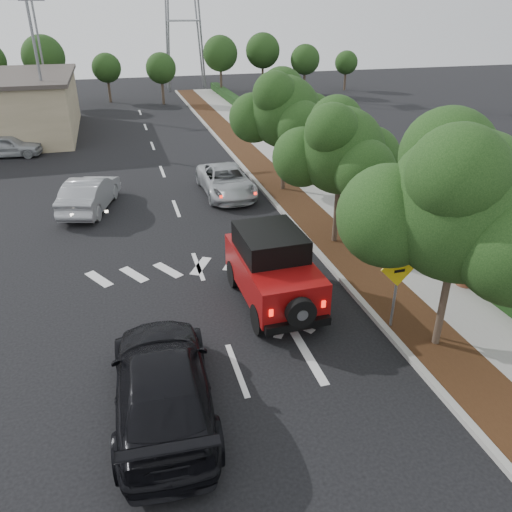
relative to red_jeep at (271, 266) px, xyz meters
name	(u,v)px	position (x,y,z in m)	size (l,w,h in m)	color
ground	(237,370)	(-1.89, -3.13, -1.20)	(120.00, 120.00, 0.00)	black
curb	(270,198)	(2.71, 8.87, -1.13)	(0.20, 70.00, 0.15)	#9E9B93
planting_strip	(289,196)	(3.71, 8.87, -1.14)	(1.80, 70.00, 0.12)	black
sidewalk	(325,193)	(5.61, 8.87, -1.14)	(2.00, 70.00, 0.12)	gray
hedge	(351,184)	(7.01, 8.87, -0.80)	(0.80, 70.00, 0.80)	black
transmission_tower	(187,90)	(4.11, 44.87, -1.20)	(7.00, 4.00, 28.00)	slate
street_tree_near	(435,346)	(3.71, -3.63, -1.20)	(3.80, 3.80, 5.92)	black
street_tree_mid	(334,243)	(3.71, 3.37, -1.20)	(3.20, 3.20, 5.32)	black
street_tree_far	(283,191)	(3.71, 9.87, -1.20)	(3.40, 3.40, 5.62)	black
light_pole_a	(53,145)	(-8.39, 22.87, -1.20)	(2.00, 0.22, 9.00)	slate
light_pole_b	(52,113)	(-9.39, 34.87, -1.20)	(2.00, 0.22, 9.00)	slate
red_jeep	(271,266)	(0.00, 0.00, 0.00)	(2.17, 4.68, 2.37)	black
silver_suv_ahead	(226,181)	(0.82, 10.19, -0.51)	(2.29, 4.97, 1.38)	#B0B4B8
black_suv_oncoming	(163,383)	(-3.86, -4.06, -0.40)	(2.25, 5.54, 1.61)	black
silver_sedan_oncoming	(90,193)	(-5.69, 9.87, -0.43)	(1.63, 4.68, 1.54)	#97989E
parked_suv	(8,146)	(-10.74, 20.64, -0.53)	(1.59, 3.95, 1.34)	#A0A4A8
speed_hump_sign	(398,277)	(2.92, -2.57, 0.56)	(1.20, 0.13, 2.55)	slate
terracotta_planter	(468,266)	(6.51, -1.06, -0.38)	(0.70, 0.70, 1.21)	brown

